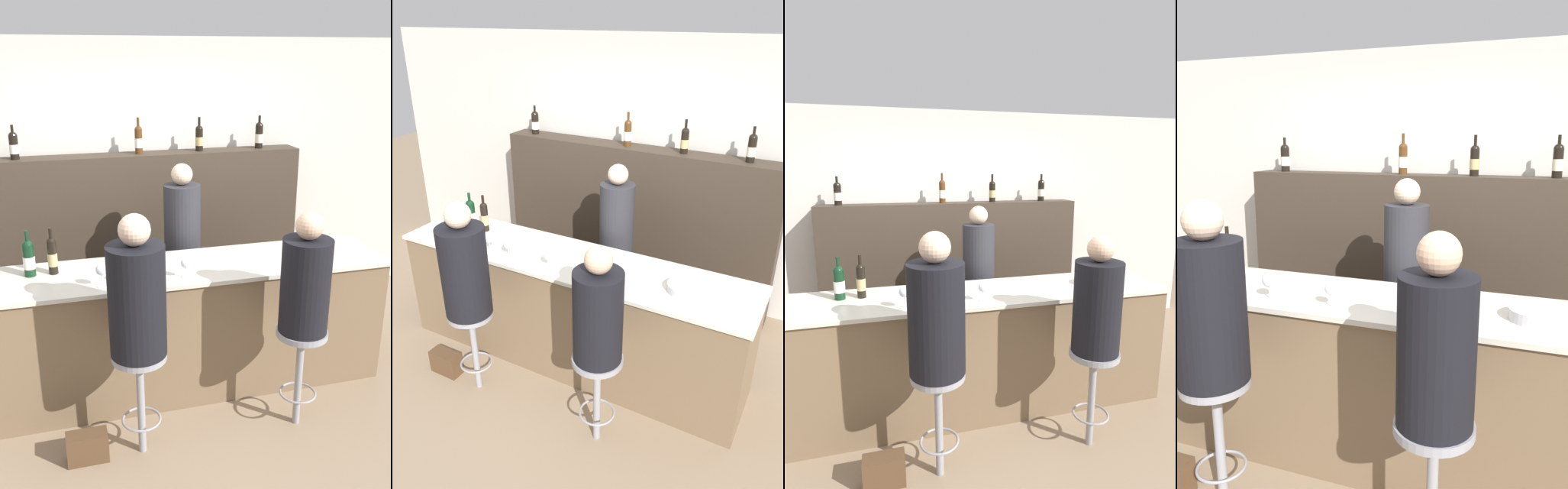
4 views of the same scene
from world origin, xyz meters
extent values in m
plane|color=#8C755B|center=(0.00, 0.00, 0.00)|extent=(16.00, 16.00, 0.00)
cube|color=beige|center=(0.00, 1.84, 1.30)|extent=(6.40, 0.05, 2.60)
cube|color=brown|center=(0.00, 0.32, 0.48)|extent=(2.98, 0.64, 0.96)
cube|color=beige|center=(0.00, 0.32, 0.97)|extent=(3.02, 0.68, 0.03)
cube|color=#382D23|center=(0.00, 1.62, 0.80)|extent=(2.83, 0.28, 1.60)
cylinder|color=black|center=(-1.09, 0.43, 1.10)|extent=(0.08, 0.08, 0.22)
cylinder|color=white|center=(-1.09, 0.43, 1.09)|extent=(0.08, 0.08, 0.09)
sphere|color=black|center=(-1.09, 0.43, 1.21)|extent=(0.08, 0.08, 0.08)
cylinder|color=black|center=(-1.09, 0.43, 1.27)|extent=(0.02, 0.02, 0.09)
cylinder|color=black|center=(-0.94, 0.43, 1.10)|extent=(0.07, 0.07, 0.23)
cylinder|color=tan|center=(-0.94, 0.43, 1.09)|extent=(0.07, 0.07, 0.09)
sphere|color=black|center=(-0.94, 0.43, 1.22)|extent=(0.07, 0.07, 0.07)
cylinder|color=black|center=(-0.94, 0.43, 1.28)|extent=(0.02, 0.02, 0.09)
cylinder|color=black|center=(-1.18, 1.62, 1.69)|extent=(0.08, 0.08, 0.20)
cylinder|color=white|center=(-1.18, 1.62, 1.68)|extent=(0.08, 0.08, 0.08)
sphere|color=black|center=(-1.18, 1.62, 1.79)|extent=(0.08, 0.08, 0.08)
cylinder|color=black|center=(-1.18, 1.62, 1.85)|extent=(0.02, 0.02, 0.08)
cylinder|color=#4C2D14|center=(-0.10, 1.62, 1.70)|extent=(0.07, 0.07, 0.21)
cylinder|color=white|center=(-0.10, 1.62, 1.69)|extent=(0.07, 0.07, 0.08)
sphere|color=#4C2D14|center=(-0.10, 1.62, 1.81)|extent=(0.07, 0.07, 0.07)
cylinder|color=#4C2D14|center=(-0.10, 1.62, 1.87)|extent=(0.02, 0.02, 0.10)
cylinder|color=black|center=(0.46, 1.62, 1.70)|extent=(0.07, 0.07, 0.20)
cylinder|color=tan|center=(0.46, 1.62, 1.69)|extent=(0.07, 0.07, 0.08)
sphere|color=black|center=(0.46, 1.62, 1.79)|extent=(0.07, 0.07, 0.07)
cylinder|color=black|center=(0.46, 1.62, 1.86)|extent=(0.02, 0.02, 0.10)
cylinder|color=black|center=(1.05, 1.62, 1.70)|extent=(0.07, 0.07, 0.21)
cylinder|color=beige|center=(1.05, 1.62, 1.69)|extent=(0.08, 0.08, 0.08)
sphere|color=black|center=(1.05, 1.62, 1.80)|extent=(0.07, 0.07, 0.07)
cylinder|color=black|center=(1.05, 1.62, 1.86)|extent=(0.02, 0.02, 0.08)
cylinder|color=silver|center=(-0.63, 0.12, 0.99)|extent=(0.07, 0.07, 0.00)
cylinder|color=silver|center=(-0.63, 0.12, 1.03)|extent=(0.01, 0.01, 0.08)
sphere|color=silver|center=(-0.63, 0.12, 1.10)|extent=(0.07, 0.07, 0.07)
cylinder|color=silver|center=(-0.44, 0.12, 0.99)|extent=(0.06, 0.06, 0.00)
cylinder|color=silver|center=(-0.44, 0.12, 1.03)|extent=(0.01, 0.01, 0.07)
sphere|color=silver|center=(-0.44, 0.12, 1.10)|extent=(0.08, 0.08, 0.08)
cylinder|color=silver|center=(-0.06, 0.12, 0.99)|extent=(0.06, 0.06, 0.00)
cylinder|color=silver|center=(-0.06, 0.12, 1.03)|extent=(0.01, 0.01, 0.07)
sphere|color=silver|center=(-0.06, 0.12, 1.09)|extent=(0.07, 0.07, 0.07)
cylinder|color=#B7B7BC|center=(0.97, 0.29, 1.02)|extent=(0.24, 0.24, 0.06)
cylinder|color=gray|center=(-0.47, -0.35, 0.34)|extent=(0.05, 0.05, 0.68)
torus|color=gray|center=(-0.47, -0.35, 0.24)|extent=(0.26, 0.26, 0.02)
cylinder|color=gray|center=(-0.47, -0.35, 0.70)|extent=(0.34, 0.34, 0.04)
cylinder|color=black|center=(-0.47, -0.35, 1.07)|extent=(0.35, 0.35, 0.69)
sphere|color=beige|center=(-0.47, -0.35, 1.51)|extent=(0.19, 0.19, 0.19)
cylinder|color=gray|center=(0.61, -0.35, 0.34)|extent=(0.05, 0.05, 0.68)
torus|color=gray|center=(0.61, -0.35, 0.24)|extent=(0.26, 0.26, 0.02)
cylinder|color=gray|center=(0.61, -0.35, 0.70)|extent=(0.34, 0.34, 0.04)
cylinder|color=black|center=(0.61, -0.35, 1.04)|extent=(0.32, 0.32, 0.63)
sphere|color=#D8AD8C|center=(0.61, -0.35, 1.44)|extent=(0.18, 0.18, 0.18)
cylinder|color=#28282D|center=(0.12, 0.94, 0.72)|extent=(0.30, 0.30, 1.45)
sphere|color=beige|center=(0.12, 0.94, 1.53)|extent=(0.17, 0.17, 0.17)
cube|color=#513823|center=(-0.83, -0.35, 0.10)|extent=(0.26, 0.12, 0.20)
camera|label=1|loc=(-0.92, -3.25, 2.45)|focal=40.00mm
camera|label=2|loc=(1.75, -2.55, 2.76)|focal=35.00mm
camera|label=3|loc=(-0.78, -2.50, 1.95)|focal=28.00mm
camera|label=4|loc=(0.97, -2.09, 1.87)|focal=35.00mm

